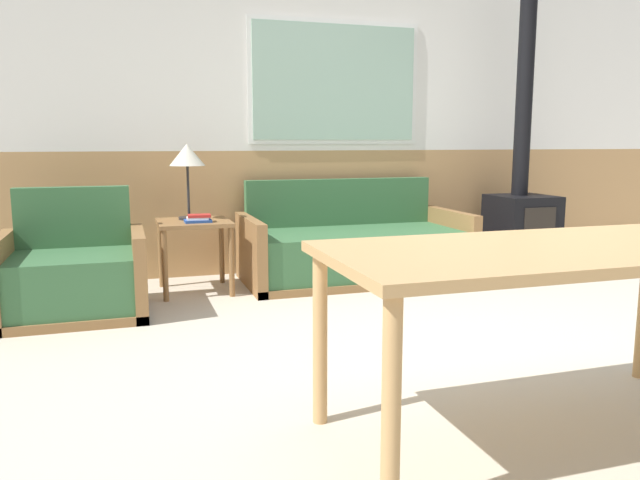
{
  "coord_description": "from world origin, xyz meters",
  "views": [
    {
      "loc": [
        -1.8,
        -2.74,
        1.15
      ],
      "look_at": [
        -0.64,
        0.95,
        0.54
      ],
      "focal_mm": 35.0,
      "sensor_mm": 36.0,
      "label": 1
    }
  ],
  "objects_px": {
    "armchair": "(73,277)",
    "wood_stove": "(522,200)",
    "dining_table": "(553,265)",
    "table_lamp": "(187,158)",
    "couch": "(354,250)",
    "side_table": "(194,232)"
  },
  "relations": [
    {
      "from": "dining_table",
      "to": "wood_stove",
      "type": "xyz_separation_m",
      "value": [
        1.92,
        2.89,
        -0.06
      ]
    },
    {
      "from": "table_lamp",
      "to": "couch",
      "type": "bearing_deg",
      "value": -2.19
    },
    {
      "from": "armchair",
      "to": "side_table",
      "type": "xyz_separation_m",
      "value": [
        0.85,
        0.43,
        0.2
      ]
    },
    {
      "from": "armchair",
      "to": "table_lamp",
      "type": "height_order",
      "value": "table_lamp"
    },
    {
      "from": "armchair",
      "to": "wood_stove",
      "type": "relative_size",
      "value": 0.37
    },
    {
      "from": "couch",
      "to": "dining_table",
      "type": "xyz_separation_m",
      "value": [
        -0.26,
        -2.85,
        0.43
      ]
    },
    {
      "from": "side_table",
      "to": "dining_table",
      "type": "height_order",
      "value": "dining_table"
    },
    {
      "from": "dining_table",
      "to": "table_lamp",
      "type": "bearing_deg",
      "value": 110.49
    },
    {
      "from": "armchair",
      "to": "table_lamp",
      "type": "xyz_separation_m",
      "value": [
        0.82,
        0.53,
        0.77
      ]
    },
    {
      "from": "wood_stove",
      "to": "dining_table",
      "type": "bearing_deg",
      "value": -123.55
    },
    {
      "from": "armchair",
      "to": "dining_table",
      "type": "relative_size",
      "value": 0.52
    },
    {
      "from": "side_table",
      "to": "wood_stove",
      "type": "relative_size",
      "value": 0.22
    },
    {
      "from": "armchair",
      "to": "couch",
      "type": "bearing_deg",
      "value": 5.0
    },
    {
      "from": "couch",
      "to": "wood_stove",
      "type": "relative_size",
      "value": 0.75
    },
    {
      "from": "table_lamp",
      "to": "wood_stove",
      "type": "height_order",
      "value": "wood_stove"
    },
    {
      "from": "couch",
      "to": "side_table",
      "type": "relative_size",
      "value": 3.35
    },
    {
      "from": "armchair",
      "to": "dining_table",
      "type": "height_order",
      "value": "armchair"
    },
    {
      "from": "dining_table",
      "to": "wood_stove",
      "type": "distance_m",
      "value": 3.47
    },
    {
      "from": "side_table",
      "to": "dining_table",
      "type": "relative_size",
      "value": 0.31
    },
    {
      "from": "couch",
      "to": "wood_stove",
      "type": "xyz_separation_m",
      "value": [
        1.65,
        0.04,
        0.37
      ]
    },
    {
      "from": "table_lamp",
      "to": "wood_stove",
      "type": "relative_size",
      "value": 0.24
    },
    {
      "from": "couch",
      "to": "dining_table",
      "type": "relative_size",
      "value": 1.04
    }
  ]
}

